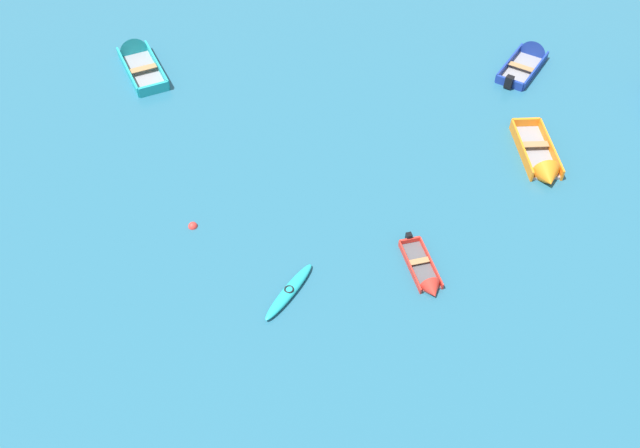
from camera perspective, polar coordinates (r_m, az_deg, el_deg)
The scene contains 6 objects.
kayak_turquoise_far_left at distance 23.12m, azimuth -2.72°, elevation -5.91°, with size 1.75×2.78×0.28m.
rowboat_deep_blue_distant_center at distance 35.68m, azimuth 17.86°, elevation 13.70°, with size 3.10×4.08×1.33m.
rowboat_orange_near_camera at distance 29.07m, azimuth 18.87°, elevation 4.95°, with size 1.75×4.21×1.22m.
rowboat_red_cluster_outer at distance 23.77m, azimuth 9.33°, elevation -4.73°, with size 1.63×2.92×0.79m.
rowboat_turquoise_back_row_right at distance 35.36m, azimuth -15.79°, elevation 13.94°, with size 3.54×4.72×1.41m.
mooring_buoy_between_boats_left at distance 25.76m, azimuth -11.07°, elevation -0.21°, with size 0.37×0.37×0.37m, color red.
Camera 1 is at (1.16, 2.91, 18.54)m, focal length 36.54 mm.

